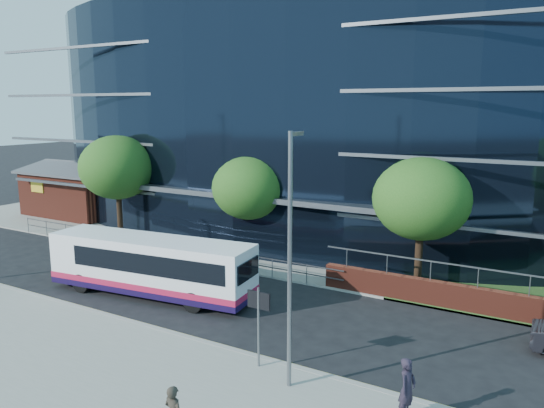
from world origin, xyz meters
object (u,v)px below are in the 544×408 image
Objects in this scene: tree_far_a at (117,168)px; tree_far_b at (249,188)px; tree_far_c at (422,199)px; pedestrian at (407,388)px; brick_pavilion at (82,191)px; street_sign at (259,310)px; city_bus at (152,266)px; streetlight_east at (290,254)px.

tree_far_b is (10.00, 0.50, -0.65)m from tree_far_a.
tree_far_c is 11.90m from pedestrian.
pedestrian is at bearing -42.28° from tree_far_b.
brick_pavilion is 35.32m from pedestrian.
street_sign is 8.92m from city_bus.
tree_far_b is 10.02m from tree_far_c.
tree_far_b is at bearing 124.08° from street_sign.
tree_far_a is 25.53m from pedestrian.
tree_far_c is 3.66× the size of pedestrian.
street_sign is 0.43× the size of tree_far_c.
tree_far_b is at bearing 78.55° from city_bus.
street_sign is (26.50, -15.09, 0.21)m from brick_pavilion.
tree_far_a is 20.00m from tree_far_c.
tree_far_a is 10.03m from tree_far_b.
city_bus is at bearing -94.82° from tree_far_b.
tree_far_b is 3.40× the size of pedestrian.
street_sign is at bearing -29.65° from brick_pavilion.
city_bus is at bearing -32.00° from brick_pavilion.
pedestrian is at bearing -5.06° from street_sign.
tree_far_a is at bearing 136.69° from city_bus.
tree_far_b is 0.58× the size of city_bus.
tree_far_c is at bearing 84.89° from streetlight_east.
street_sign is at bearing -30.57° from city_bus.
tree_far_b is at bearing 58.13° from pedestrian.
tree_far_c reaches higher than tree_far_b.
tree_far_c is at bearing 26.65° from city_bus.
tree_far_a is at bearing 74.46° from pedestrian.
pedestrian is at bearing -26.12° from brick_pavilion.
tree_far_a is (9.00, -4.50, 2.92)m from brick_pavilion.
street_sign is 1.57× the size of pedestrian.
streetlight_east is (1.50, -0.59, 2.29)m from street_sign.
pedestrian is (2.70, -11.05, -3.50)m from tree_far_c.
brick_pavilion is 30.49m from street_sign.
streetlight_east is (9.00, -11.67, 0.23)m from tree_far_b.
street_sign is at bearing -31.17° from tree_far_a.
tree_far_b is (-7.50, 11.09, 2.06)m from street_sign.
streetlight_east reaches higher than city_bus.
tree_far_c reaches higher than city_bus.
city_bus is (-10.63, -6.98, -3.06)m from tree_far_c.
tree_far_c reaches higher than street_sign.
tree_far_c is at bearing 76.71° from street_sign.
pedestrian is (12.70, -11.55, -3.17)m from tree_far_b.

